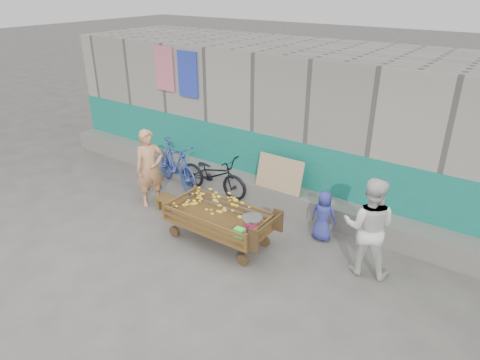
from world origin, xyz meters
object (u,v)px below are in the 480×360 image
Objects in this scene: woman at (369,227)px; vendor_man at (150,168)px; bicycle_dark at (213,174)px; banana_cart at (216,213)px; bench at (177,205)px; bicycle_blue at (176,164)px; child at (323,216)px.

vendor_man is at bearing -9.34° from woman.
bicycle_dark is (0.75, 1.11, -0.36)m from vendor_man.
vendor_man reaches higher than bicycle_dark.
woman is at bearing 15.02° from banana_cart.
bench is 3.81m from woman.
banana_cart is at bearing -141.33° from bicycle_dark.
bicycle_dark is at bearing 130.18° from banana_cart.
banana_cart is 1.12× the size of bicycle_blue.
bicycle_blue is (-0.91, -0.20, 0.09)m from bicycle_dark.
bicycle_blue is (-4.62, 0.60, -0.29)m from woman.
vendor_man is (-0.71, 0.01, 0.62)m from bench.
banana_cart reaches higher than bench.
bicycle_blue is (-2.14, 1.26, -0.04)m from banana_cart.
bicycle_blue is at bearing 38.41° from vendor_man.
woman is (4.46, 0.32, 0.01)m from vendor_man.
bicycle_blue is at bearing -20.74° from woman.
vendor_man is at bearing 170.03° from banana_cart.
bench is 0.65× the size of vendor_man.
child is (1.52, 1.14, -0.10)m from banana_cart.
bicycle_dark is (-3.71, 0.80, -0.38)m from woman.
woman reaches higher than vendor_man.
child reaches higher than bicycle_dark.
vendor_man is (-1.98, 0.35, 0.23)m from banana_cart.
banana_cart is 1.91× the size of bench.
child is (3.50, 0.80, -0.33)m from vendor_man.
banana_cart is 1.17× the size of bicycle_dark.
vendor_man is 0.91× the size of bicycle_blue.
vendor_man reaches higher than bicycle_blue.
woman is 3.81m from bicycle_dark.
banana_cart is 1.92m from bicycle_dark.
child is (-0.96, 0.48, -0.35)m from woman.
child is 0.54× the size of bicycle_blue.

